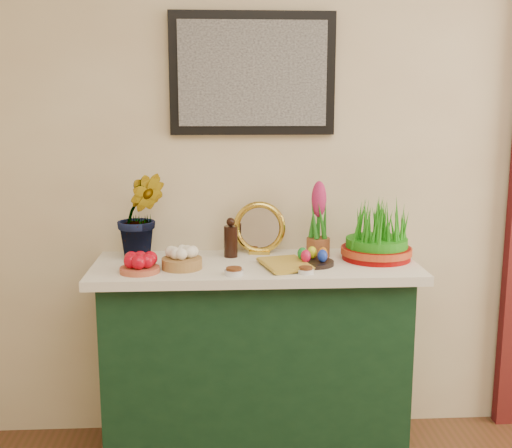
# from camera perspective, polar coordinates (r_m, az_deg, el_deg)

# --- Properties ---
(sideboard) EXTENTS (1.30, 0.45, 0.85)m
(sideboard) POSITION_cam_1_polar(r_m,az_deg,el_deg) (2.94, -0.06, -12.25)
(sideboard) COLOR #13341C
(sideboard) RESTS_ON ground
(tablecloth) EXTENTS (1.40, 0.55, 0.04)m
(tablecloth) POSITION_cam_1_polar(r_m,az_deg,el_deg) (2.80, -0.06, -3.83)
(tablecloth) COLOR white
(tablecloth) RESTS_ON sideboard
(hyacinth_green) EXTENTS (0.28, 0.24, 0.51)m
(hyacinth_green) POSITION_cam_1_polar(r_m,az_deg,el_deg) (2.87, -10.22, 1.98)
(hyacinth_green) COLOR #21761B
(hyacinth_green) RESTS_ON tablecloth
(apple_bowl) EXTENTS (0.19, 0.19, 0.08)m
(apple_bowl) POSITION_cam_1_polar(r_m,az_deg,el_deg) (2.67, -10.30, -3.54)
(apple_bowl) COLOR #AE5136
(apple_bowl) RESTS_ON tablecloth
(garlic_basket) EXTENTS (0.22, 0.22, 0.09)m
(garlic_basket) POSITION_cam_1_polar(r_m,az_deg,el_deg) (2.70, -6.61, -3.15)
(garlic_basket) COLOR #AE8846
(garlic_basket) RESTS_ON tablecloth
(vinegar_cruet) EXTENTS (0.06, 0.06, 0.18)m
(vinegar_cruet) POSITION_cam_1_polar(r_m,az_deg,el_deg) (2.88, -2.26, -1.39)
(vinegar_cruet) COLOR black
(vinegar_cruet) RESTS_ON tablecloth
(mirror) EXTENTS (0.25, 0.09, 0.24)m
(mirror) POSITION_cam_1_polar(r_m,az_deg,el_deg) (2.94, 0.30, -0.39)
(mirror) COLOR gold
(mirror) RESTS_ON tablecloth
(book) EXTENTS (0.21, 0.27, 0.03)m
(book) POSITION_cam_1_polar(r_m,az_deg,el_deg) (2.68, 0.78, -3.68)
(book) COLOR gold
(book) RESTS_ON tablecloth
(spice_dish_left) EXTENTS (0.08, 0.08, 0.03)m
(spice_dish_left) POSITION_cam_1_polar(r_m,az_deg,el_deg) (2.59, -1.97, -4.24)
(spice_dish_left) COLOR silver
(spice_dish_left) RESTS_ON tablecloth
(spice_dish_right) EXTENTS (0.07, 0.07, 0.03)m
(spice_dish_right) POSITION_cam_1_polar(r_m,az_deg,el_deg) (2.62, 4.44, -4.13)
(spice_dish_right) COLOR silver
(spice_dish_right) RESTS_ON tablecloth
(egg_plate) EXTENTS (0.20, 0.20, 0.07)m
(egg_plate) POSITION_cam_1_polar(r_m,az_deg,el_deg) (2.76, 5.10, -3.10)
(egg_plate) COLOR black
(egg_plate) RESTS_ON tablecloth
(hyacinth_pink) EXTENTS (0.10, 0.10, 0.34)m
(hyacinth_pink) POSITION_cam_1_polar(r_m,az_deg,el_deg) (2.88, 5.58, 0.09)
(hyacinth_pink) COLOR brown
(hyacinth_pink) RESTS_ON tablecloth
(wheatgrass_sabzeh) EXTENTS (0.31, 0.31, 0.26)m
(wheatgrass_sabzeh) POSITION_cam_1_polar(r_m,az_deg,el_deg) (2.88, 10.70, -0.91)
(wheatgrass_sabzeh) COLOR #820403
(wheatgrass_sabzeh) RESTS_ON tablecloth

